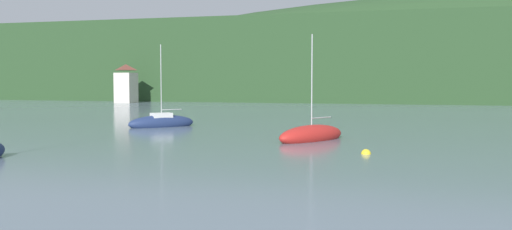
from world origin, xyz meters
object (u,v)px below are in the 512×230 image
at_px(shore_building_west, 126,84).
at_px(sailboat_far_3, 312,135).
at_px(sailboat_far_10, 162,123).
at_px(mooring_buoy_mid, 366,154).

xyz_separation_m(shore_building_west, sailboat_far_3, (45.63, -55.78, -3.22)).
relative_size(shore_building_west, sailboat_far_3, 0.93).
bearing_deg(sailboat_far_3, shore_building_west, -111.08).
relative_size(sailboat_far_3, sailboat_far_10, 1.00).
height_order(sailboat_far_10, mooring_buoy_mid, sailboat_far_10).
relative_size(shore_building_west, sailboat_far_10, 0.93).
bearing_deg(mooring_buoy_mid, shore_building_west, 128.81).
height_order(sailboat_far_3, mooring_buoy_mid, sailboat_far_3).
relative_size(sailboat_far_3, mooring_buoy_mid, 13.93).
relative_size(shore_building_west, mooring_buoy_mid, 12.93).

